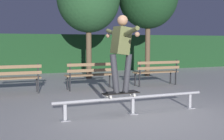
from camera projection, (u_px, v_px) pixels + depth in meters
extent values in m
plane|color=#ADAAA8|center=(139.00, 117.00, 5.98)|extent=(90.00, 90.00, 0.00)
cube|color=#193D1E|center=(48.00, 53.00, 14.82)|extent=(24.00, 1.20, 1.86)
cylinder|color=#9E9EA3|center=(133.00, 97.00, 6.20)|extent=(3.36, 0.06, 0.06)
cube|color=#9E9EA3|center=(65.00, 112.00, 5.68)|extent=(0.06, 0.06, 0.31)
cube|color=#9E9EA3|center=(65.00, 120.00, 5.69)|extent=(0.18, 0.18, 0.01)
cube|color=#9E9EA3|center=(133.00, 106.00, 6.22)|extent=(0.06, 0.06, 0.31)
cube|color=#9E9EA3|center=(132.00, 114.00, 6.23)|extent=(0.18, 0.18, 0.01)
cube|color=#9E9EA3|center=(189.00, 101.00, 6.76)|extent=(0.06, 0.06, 0.31)
cube|color=#9E9EA3|center=(189.00, 108.00, 6.77)|extent=(0.18, 0.18, 0.01)
cube|color=black|center=(121.00, 93.00, 6.09)|extent=(0.79, 0.22, 0.02)
cube|color=black|center=(121.00, 93.00, 6.09)|extent=(0.77, 0.21, 0.00)
cube|color=#9E9EA3|center=(133.00, 93.00, 6.20)|extent=(0.06, 0.17, 0.02)
cube|color=#9E9EA3|center=(109.00, 95.00, 5.98)|extent=(0.06, 0.17, 0.02)
cylinder|color=beige|center=(134.00, 95.00, 6.13)|extent=(0.05, 0.03, 0.05)
cylinder|color=beige|center=(131.00, 94.00, 6.28)|extent=(0.05, 0.03, 0.05)
cylinder|color=beige|center=(111.00, 97.00, 5.91)|extent=(0.05, 0.03, 0.05)
cylinder|color=beige|center=(107.00, 96.00, 6.06)|extent=(0.05, 0.03, 0.05)
cube|color=black|center=(129.00, 91.00, 6.16)|extent=(0.26, 0.11, 0.03)
cube|color=black|center=(113.00, 92.00, 6.01)|extent=(0.26, 0.11, 0.03)
cylinder|color=#333338|center=(127.00, 73.00, 6.11)|extent=(0.21, 0.13, 0.79)
cylinder|color=#333338|center=(115.00, 74.00, 6.00)|extent=(0.21, 0.13, 0.79)
cube|color=brown|center=(121.00, 41.00, 5.99)|extent=(0.34, 0.37, 0.57)
cylinder|color=brown|center=(130.00, 32.00, 5.63)|extent=(0.10, 0.61, 0.21)
cylinder|color=brown|center=(113.00, 33.00, 6.32)|extent=(0.10, 0.61, 0.21)
sphere|color=#A37556|center=(137.00, 34.00, 5.38)|extent=(0.09, 0.09, 0.09)
sphere|color=#A37556|center=(108.00, 36.00, 6.58)|extent=(0.09, 0.09, 0.09)
sphere|color=#A37556|center=(123.00, 20.00, 5.97)|extent=(0.21, 0.21, 0.21)
cube|color=black|center=(37.00, 85.00, 8.95)|extent=(0.04, 0.04, 0.44)
cube|color=black|center=(38.00, 86.00, 8.66)|extent=(0.04, 0.04, 0.44)
cube|color=black|center=(38.00, 71.00, 8.58)|extent=(0.04, 0.04, 0.44)
cube|color=brown|center=(12.00, 78.00, 8.65)|extent=(1.60, 0.10, 0.04)
cube|color=brown|center=(12.00, 78.00, 8.52)|extent=(1.60, 0.10, 0.04)
cube|color=brown|center=(12.00, 79.00, 8.39)|extent=(1.60, 0.10, 0.04)
cube|color=brown|center=(12.00, 73.00, 8.31)|extent=(1.60, 0.05, 0.09)
cube|color=brown|center=(12.00, 67.00, 8.30)|extent=(1.60, 0.05, 0.09)
cube|color=black|center=(110.00, 81.00, 9.84)|extent=(0.04, 0.04, 0.44)
cube|color=black|center=(113.00, 82.00, 9.54)|extent=(0.04, 0.04, 0.44)
cube|color=black|center=(114.00, 68.00, 9.47)|extent=(0.04, 0.04, 0.44)
cube|color=black|center=(67.00, 83.00, 9.32)|extent=(0.04, 0.04, 0.44)
cube|color=black|center=(70.00, 84.00, 9.02)|extent=(0.04, 0.04, 0.44)
cube|color=black|center=(70.00, 70.00, 8.95)|extent=(0.04, 0.04, 0.44)
cube|color=brown|center=(89.00, 74.00, 9.54)|extent=(1.60, 0.10, 0.04)
cube|color=brown|center=(91.00, 75.00, 9.41)|extent=(1.60, 0.10, 0.04)
cube|color=brown|center=(92.00, 75.00, 9.28)|extent=(1.60, 0.10, 0.04)
cube|color=brown|center=(93.00, 70.00, 9.20)|extent=(1.60, 0.05, 0.09)
cube|color=brown|center=(93.00, 64.00, 9.18)|extent=(1.60, 0.05, 0.09)
cube|color=black|center=(171.00, 78.00, 10.73)|extent=(0.04, 0.04, 0.44)
cube|color=black|center=(176.00, 79.00, 10.43)|extent=(0.04, 0.04, 0.44)
cube|color=black|center=(177.00, 66.00, 10.35)|extent=(0.04, 0.04, 0.44)
cube|color=black|center=(135.00, 79.00, 10.21)|extent=(0.04, 0.04, 0.44)
cube|color=black|center=(139.00, 80.00, 9.91)|extent=(0.04, 0.04, 0.44)
cube|color=black|center=(140.00, 67.00, 9.83)|extent=(0.04, 0.04, 0.44)
cube|color=brown|center=(154.00, 72.00, 10.43)|extent=(1.60, 0.10, 0.04)
cube|color=brown|center=(156.00, 72.00, 10.30)|extent=(1.60, 0.10, 0.04)
cube|color=brown|center=(158.00, 72.00, 10.17)|extent=(1.60, 0.10, 0.04)
cube|color=brown|center=(159.00, 68.00, 10.09)|extent=(1.60, 0.05, 0.09)
cube|color=brown|center=(159.00, 63.00, 10.07)|extent=(1.60, 0.05, 0.09)
cylinder|color=brown|center=(148.00, 49.00, 13.10)|extent=(0.22, 0.22, 2.38)
cylinder|color=brown|center=(89.00, 52.00, 12.20)|extent=(0.22, 0.22, 2.18)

